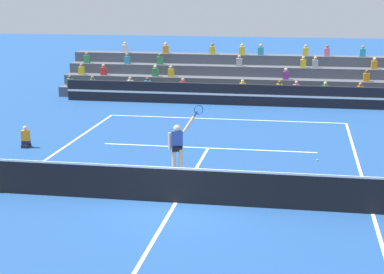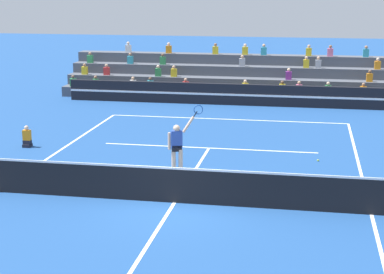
# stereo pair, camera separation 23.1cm
# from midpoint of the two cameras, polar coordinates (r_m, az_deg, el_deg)

# --- Properties ---
(ground_plane) EXTENTS (120.00, 120.00, 0.00)m
(ground_plane) POSITION_cam_midpoint_polar(r_m,az_deg,el_deg) (18.55, -1.81, -5.87)
(ground_plane) COLOR navy
(court_lines) EXTENTS (11.10, 23.90, 0.01)m
(court_lines) POSITION_cam_midpoint_polar(r_m,az_deg,el_deg) (18.55, -1.81, -5.86)
(court_lines) COLOR white
(court_lines) RESTS_ON ground
(tennis_net) EXTENTS (12.00, 0.10, 1.10)m
(tennis_net) POSITION_cam_midpoint_polar(r_m,az_deg,el_deg) (18.38, -1.82, -4.27)
(tennis_net) COLOR slate
(tennis_net) RESTS_ON ground
(sponsor_banner_wall) EXTENTS (18.00, 0.26, 1.10)m
(sponsor_banner_wall) POSITION_cam_midpoint_polar(r_m,az_deg,el_deg) (33.40, 3.55, 3.79)
(sponsor_banner_wall) COLOR black
(sponsor_banner_wall) RESTS_ON ground
(bleacher_stand) EXTENTS (19.81, 3.80, 2.83)m
(bleacher_stand) POSITION_cam_midpoint_polar(r_m,az_deg,el_deg) (36.47, 4.09, 5.05)
(bleacher_stand) COLOR #4C515B
(bleacher_stand) RESTS_ON ground
(ball_kid_courtside) EXTENTS (0.30, 0.36, 0.84)m
(ball_kid_courtside) POSITION_cam_midpoint_polar(r_m,az_deg,el_deg) (25.48, -14.81, -0.17)
(ball_kid_courtside) COLOR black
(ball_kid_courtside) RESTS_ON ground
(tennis_player) EXTENTS (1.15, 0.47, 2.40)m
(tennis_player) POSITION_cam_midpoint_polar(r_m,az_deg,el_deg) (20.83, -1.59, -0.87)
(tennis_player) COLOR beige
(tennis_player) RESTS_ON ground
(tennis_ball) EXTENTS (0.07, 0.07, 0.07)m
(tennis_ball) POSITION_cam_midpoint_polar(r_m,az_deg,el_deg) (23.24, 10.82, -2.02)
(tennis_ball) COLOR #C6DB33
(tennis_ball) RESTS_ON ground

